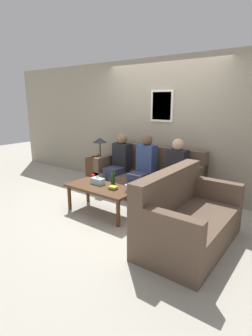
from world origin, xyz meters
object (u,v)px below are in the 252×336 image
at_px(drinking_glass, 127,188).
at_px(person_middle, 143,165).
at_px(coffee_table, 101,190).
at_px(couch_side, 186,220).
at_px(couch_main, 149,180).
at_px(person_left, 119,161).
at_px(wine_bottle, 113,178).
at_px(person_right, 173,171).
at_px(teddy_bear, 149,221).

distance_m(drinking_glass, person_middle, 0.94).
bearing_deg(coffee_table, couch_side, -2.24).
distance_m(couch_main, couch_side, 1.80).
distance_m(person_left, person_middle, 0.60).
distance_m(couch_side, person_left, 2.21).
distance_m(coffee_table, person_middle, 1.00).
distance_m(coffee_table, wine_bottle, 0.28).
xyz_separation_m(couch_side, coffee_table, (-1.52, 0.06, 0.07)).
bearing_deg(person_left, drinking_glass, -45.72).
bearing_deg(person_middle, person_left, 177.36).
xyz_separation_m(wine_bottle, person_right, (0.72, 0.76, 0.07)).
bearing_deg(person_middle, teddy_bear, -53.00).
bearing_deg(couch_side, person_middle, 52.66).
distance_m(coffee_table, drinking_glass, 0.50).
bearing_deg(couch_main, person_right, -17.13).
height_order(wine_bottle, person_right, person_right).
bearing_deg(person_right, person_middle, -178.31).
bearing_deg(teddy_bear, couch_side, 1.39).
relative_size(person_middle, teddy_bear, 3.51).
bearing_deg(teddy_bear, person_middle, 127.00).
distance_m(wine_bottle, person_middle, 0.75).
distance_m(couch_main, person_middle, 0.38).
xyz_separation_m(couch_main, person_right, (0.60, -0.19, 0.31)).
height_order(person_middle, teddy_bear, person_middle).
xyz_separation_m(couch_main, drinking_glass, (0.29, -1.09, 0.19)).
bearing_deg(person_right, wine_bottle, -133.36).
xyz_separation_m(drinking_glass, teddy_bear, (0.48, -0.14, -0.36)).
height_order(couch_side, person_middle, person_middle).
relative_size(couch_main, wine_bottle, 7.48).
height_order(coffee_table, person_right, person_right).
relative_size(wine_bottle, person_right, 0.23).
height_order(couch_main, person_middle, person_middle).
bearing_deg(couch_main, person_left, -163.72).
relative_size(couch_side, person_middle, 1.29).
distance_m(wine_bottle, drinking_glass, 0.43).
height_order(coffee_table, teddy_bear, coffee_table).
height_order(couch_side, person_right, person_right).
bearing_deg(person_middle, couch_side, -37.34).
xyz_separation_m(couch_main, teddy_bear, (0.77, -1.23, -0.17)).
distance_m(couch_side, wine_bottle, 1.48).
height_order(person_left, teddy_bear, person_left).
xyz_separation_m(wine_bottle, person_left, (-0.49, 0.77, 0.08)).
bearing_deg(person_left, person_right, -0.46).
distance_m(wine_bottle, person_left, 0.91).
bearing_deg(coffee_table, drinking_glass, 7.80).
height_order(drinking_glass, person_middle, person_middle).
bearing_deg(coffee_table, person_left, 112.69).
relative_size(couch_side, teddy_bear, 4.51).
relative_size(drinking_glass, person_right, 0.09).
bearing_deg(teddy_bear, person_left, 142.49).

